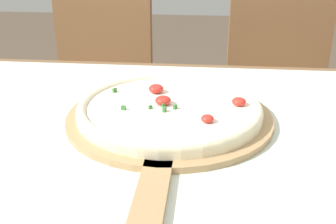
# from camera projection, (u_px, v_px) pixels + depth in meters

# --- Properties ---
(dining_table) EXTENTS (1.45, 0.94, 0.72)m
(dining_table) POSITION_uv_depth(u_px,v_px,m) (147.00, 185.00, 0.79)
(dining_table) COLOR brown
(dining_table) RESTS_ON ground_plane
(towel_cloth) EXTENTS (1.37, 0.86, 0.00)m
(towel_cloth) POSITION_uv_depth(u_px,v_px,m) (146.00, 139.00, 0.75)
(towel_cloth) COLOR silver
(towel_cloth) RESTS_ON dining_table
(pizza_peel) EXTENTS (0.40, 0.59, 0.01)m
(pizza_peel) POSITION_uv_depth(u_px,v_px,m) (169.00, 121.00, 0.81)
(pizza_peel) COLOR tan
(pizza_peel) RESTS_ON towel_cloth
(pizza) EXTENTS (0.36, 0.36, 0.04)m
(pizza) POSITION_uv_depth(u_px,v_px,m) (170.00, 108.00, 0.82)
(pizza) COLOR beige
(pizza) RESTS_ON pizza_peel
(chair_left) EXTENTS (0.42, 0.42, 0.88)m
(chair_left) POSITION_uv_depth(u_px,v_px,m) (99.00, 86.00, 1.62)
(chair_left) COLOR brown
(chair_left) RESTS_ON ground_plane
(chair_right) EXTENTS (0.42, 0.42, 0.88)m
(chair_right) POSITION_uv_depth(u_px,v_px,m) (279.00, 93.00, 1.56)
(chair_right) COLOR brown
(chair_right) RESTS_ON ground_plane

